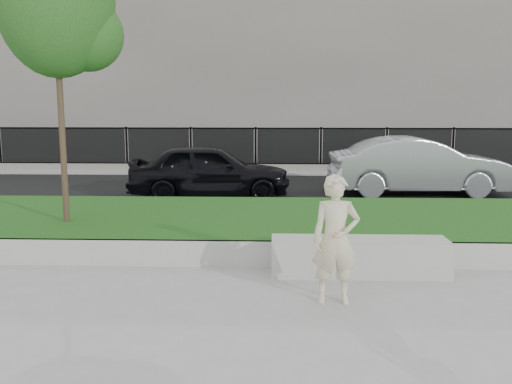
{
  "coord_description": "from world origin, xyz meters",
  "views": [
    {
      "loc": [
        0.11,
        -7.24,
        2.46
      ],
      "look_at": [
        -0.2,
        1.2,
        1.12
      ],
      "focal_mm": 40.0,
      "sensor_mm": 36.0,
      "label": 1
    }
  ],
  "objects_px": {
    "book": "(324,239)",
    "car_dark": "(210,171)",
    "man": "(336,240)",
    "young_tree": "(60,7)",
    "car_silver": "(418,166)",
    "stone_bench": "(359,257)"
  },
  "relations": [
    {
      "from": "book",
      "to": "car_dark",
      "type": "bearing_deg",
      "value": 97.39
    },
    {
      "from": "man",
      "to": "book",
      "type": "height_order",
      "value": "man"
    },
    {
      "from": "young_tree",
      "to": "car_dark",
      "type": "xyz_separation_m",
      "value": [
        1.88,
        4.63,
        -3.28
      ]
    },
    {
      "from": "book",
      "to": "young_tree",
      "type": "height_order",
      "value": "young_tree"
    },
    {
      "from": "young_tree",
      "to": "car_silver",
      "type": "xyz_separation_m",
      "value": [
        7.29,
        5.33,
        -3.21
      ]
    },
    {
      "from": "stone_bench",
      "to": "car_dark",
      "type": "xyz_separation_m",
      "value": [
        -2.89,
        6.28,
        0.47
      ]
    },
    {
      "from": "stone_bench",
      "to": "man",
      "type": "height_order",
      "value": "man"
    },
    {
      "from": "book",
      "to": "young_tree",
      "type": "relative_size",
      "value": 0.04
    },
    {
      "from": "man",
      "to": "car_dark",
      "type": "xyz_separation_m",
      "value": [
        -2.42,
        7.46,
        -0.06
      ]
    },
    {
      "from": "car_dark",
      "to": "car_silver",
      "type": "relative_size",
      "value": 0.89
    },
    {
      "from": "stone_bench",
      "to": "book",
      "type": "height_order",
      "value": "book"
    },
    {
      "from": "young_tree",
      "to": "car_silver",
      "type": "distance_m",
      "value": 9.59
    },
    {
      "from": "young_tree",
      "to": "car_silver",
      "type": "relative_size",
      "value": 1.09
    },
    {
      "from": "man",
      "to": "young_tree",
      "type": "height_order",
      "value": "young_tree"
    },
    {
      "from": "young_tree",
      "to": "car_silver",
      "type": "bearing_deg",
      "value": 36.19
    },
    {
      "from": "car_dark",
      "to": "man",
      "type": "bearing_deg",
      "value": -166.68
    },
    {
      "from": "book",
      "to": "young_tree",
      "type": "distance_m",
      "value": 5.76
    },
    {
      "from": "man",
      "to": "book",
      "type": "relative_size",
      "value": 7.95
    },
    {
      "from": "man",
      "to": "book",
      "type": "bearing_deg",
      "value": 93.38
    },
    {
      "from": "man",
      "to": "young_tree",
      "type": "distance_m",
      "value": 6.07
    },
    {
      "from": "stone_bench",
      "to": "young_tree",
      "type": "relative_size",
      "value": 0.51
    },
    {
      "from": "young_tree",
      "to": "car_dark",
      "type": "distance_m",
      "value": 5.98
    }
  ]
}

